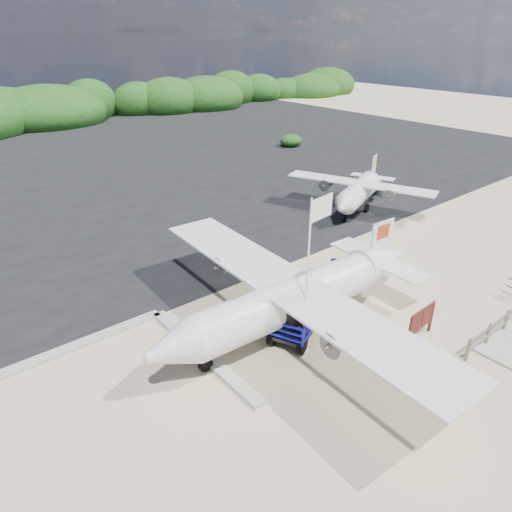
{
  "coord_description": "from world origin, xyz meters",
  "views": [
    {
      "loc": [
        -11.67,
        -10.6,
        11.12
      ],
      "look_at": [
        -0.35,
        3.37,
        2.2
      ],
      "focal_mm": 32.0,
      "sensor_mm": 36.0,
      "label": 1
    }
  ],
  "objects_px": {
    "crew_a": "(305,292)",
    "aircraft_large": "(203,169)",
    "flagpole": "(303,350)",
    "signboard": "(418,339)",
    "baggage_cart": "(298,333)",
    "crew_b": "(332,274)"
  },
  "relations": [
    {
      "from": "signboard",
      "to": "aircraft_large",
      "type": "height_order",
      "value": "aircraft_large"
    },
    {
      "from": "aircraft_large",
      "to": "crew_b",
      "type": "bearing_deg",
      "value": 75.15
    },
    {
      "from": "signboard",
      "to": "crew_b",
      "type": "distance_m",
      "value": 4.92
    },
    {
      "from": "signboard",
      "to": "crew_b",
      "type": "relative_size",
      "value": 1.08
    },
    {
      "from": "baggage_cart",
      "to": "crew_b",
      "type": "relative_size",
      "value": 1.91
    },
    {
      "from": "baggage_cart",
      "to": "aircraft_large",
      "type": "distance_m",
      "value": 25.51
    },
    {
      "from": "crew_a",
      "to": "aircraft_large",
      "type": "bearing_deg",
      "value": -105.2
    },
    {
      "from": "baggage_cart",
      "to": "crew_b",
      "type": "height_order",
      "value": "crew_b"
    },
    {
      "from": "flagpole",
      "to": "crew_a",
      "type": "xyz_separation_m",
      "value": [
        2.23,
        2.23,
        0.76
      ]
    },
    {
      "from": "flagpole",
      "to": "crew_a",
      "type": "height_order",
      "value": "flagpole"
    },
    {
      "from": "baggage_cart",
      "to": "flagpole",
      "type": "bearing_deg",
      "value": -146.93
    },
    {
      "from": "signboard",
      "to": "aircraft_large",
      "type": "distance_m",
      "value": 27.48
    },
    {
      "from": "baggage_cart",
      "to": "crew_b",
      "type": "xyz_separation_m",
      "value": [
        3.67,
        1.52,
        0.82
      ]
    },
    {
      "from": "aircraft_large",
      "to": "crew_a",
      "type": "bearing_deg",
      "value": 70.6
    },
    {
      "from": "baggage_cart",
      "to": "signboard",
      "type": "xyz_separation_m",
      "value": [
        3.5,
        -3.33,
        0.0
      ]
    },
    {
      "from": "crew_b",
      "to": "aircraft_large",
      "type": "height_order",
      "value": "aircraft_large"
    },
    {
      "from": "signboard",
      "to": "aircraft_large",
      "type": "relative_size",
      "value": 0.12
    },
    {
      "from": "crew_a",
      "to": "crew_b",
      "type": "relative_size",
      "value": 0.93
    },
    {
      "from": "signboard",
      "to": "crew_a",
      "type": "relative_size",
      "value": 1.17
    },
    {
      "from": "baggage_cart",
      "to": "crew_a",
      "type": "relative_size",
      "value": 2.06
    },
    {
      "from": "crew_b",
      "to": "aircraft_large",
      "type": "distance_m",
      "value": 22.79
    },
    {
      "from": "signboard",
      "to": "flagpole",
      "type": "bearing_deg",
      "value": 147.59
    }
  ]
}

